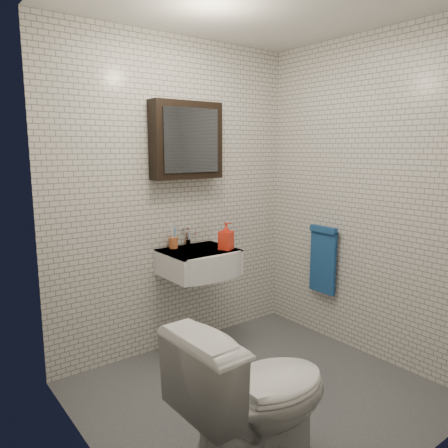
% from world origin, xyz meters
% --- Properties ---
extents(ground, '(2.20, 2.00, 0.01)m').
position_xyz_m(ground, '(0.00, 0.00, 0.01)').
color(ground, '#4A4D51').
rests_on(ground, ground).
extents(room_shell, '(2.22, 2.02, 2.51)m').
position_xyz_m(room_shell, '(0.00, 0.00, 1.47)').
color(room_shell, silver).
rests_on(room_shell, ground).
extents(washbasin, '(0.55, 0.50, 0.20)m').
position_xyz_m(washbasin, '(0.05, 0.73, 0.76)').
color(washbasin, white).
rests_on(washbasin, room_shell).
extents(faucet, '(0.06, 0.20, 0.15)m').
position_xyz_m(faucet, '(0.05, 0.93, 0.92)').
color(faucet, silver).
rests_on(faucet, washbasin).
extents(mirror_cabinet, '(0.60, 0.15, 0.60)m').
position_xyz_m(mirror_cabinet, '(0.05, 0.93, 1.70)').
color(mirror_cabinet, black).
rests_on(mirror_cabinet, room_shell).
extents(towel_rail, '(0.09, 0.30, 0.58)m').
position_xyz_m(towel_rail, '(1.04, 0.35, 0.72)').
color(towel_rail, silver).
rests_on(towel_rail, room_shell).
extents(toothbrush_cup, '(0.08, 0.08, 0.19)m').
position_xyz_m(toothbrush_cup, '(-0.08, 0.94, 0.90)').
color(toothbrush_cup, '#B25A2C').
rests_on(toothbrush_cup, washbasin).
extents(soap_bottle, '(0.13, 0.13, 0.22)m').
position_xyz_m(soap_bottle, '(0.23, 0.65, 0.96)').
color(soap_bottle, '#FF4F1A').
rests_on(soap_bottle, washbasin).
extents(toilet, '(0.84, 0.49, 0.85)m').
position_xyz_m(toilet, '(-0.50, -0.55, 0.42)').
color(toilet, white).
rests_on(toilet, ground).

